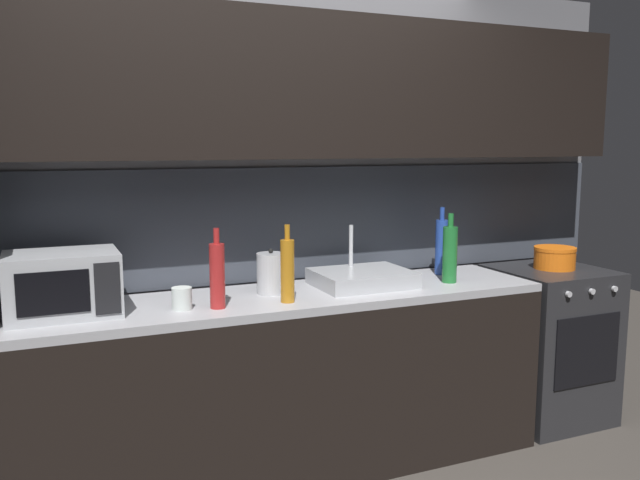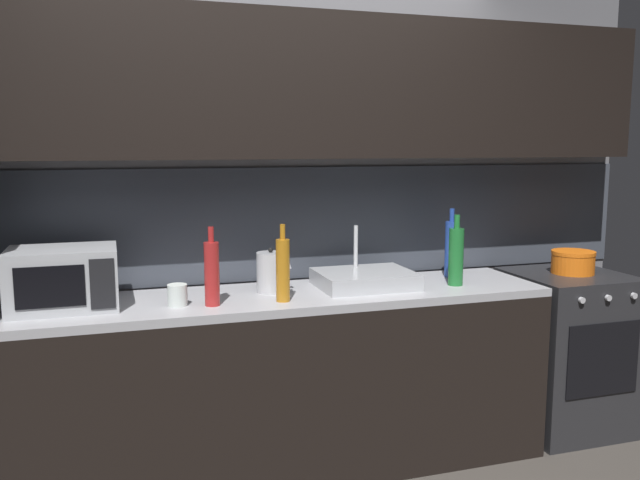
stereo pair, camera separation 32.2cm
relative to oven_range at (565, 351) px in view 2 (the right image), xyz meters
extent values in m
cube|color=slate|center=(-1.65, 0.40, 0.80)|extent=(4.36, 0.10, 2.50)
cube|color=#3D424C|center=(-1.65, 0.35, 0.75)|extent=(4.36, 0.01, 0.60)
cube|color=black|center=(-1.65, 0.18, 1.45)|extent=(4.01, 0.34, 0.70)
cube|color=black|center=(-1.65, 0.00, -0.02)|extent=(2.62, 0.60, 0.86)
cube|color=#9E9EA3|center=(-1.65, 0.00, 0.43)|extent=(2.62, 0.60, 0.04)
cube|color=#232326|center=(0.00, 0.00, 0.00)|extent=(0.60, 0.60, 0.90)
cube|color=black|center=(0.00, -0.30, 0.04)|extent=(0.45, 0.01, 0.40)
cylinder|color=#B2B2B7|center=(-0.17, -0.31, 0.38)|extent=(0.03, 0.02, 0.03)
cylinder|color=#B2B2B7|center=(0.00, -0.31, 0.38)|extent=(0.03, 0.02, 0.03)
cylinder|color=#B2B2B7|center=(0.17, -0.31, 0.38)|extent=(0.03, 0.02, 0.03)
cube|color=#A8AAAF|center=(-2.66, 0.02, 0.58)|extent=(0.46, 0.34, 0.27)
cube|color=black|center=(-2.70, -0.15, 0.58)|extent=(0.28, 0.01, 0.18)
cube|color=black|center=(-2.49, -0.15, 0.58)|extent=(0.10, 0.01, 0.22)
cube|color=#ADAFB5|center=(-1.22, 0.03, 0.49)|extent=(0.48, 0.38, 0.08)
cylinder|color=silver|center=(-1.22, 0.16, 0.64)|extent=(0.02, 0.02, 0.22)
cylinder|color=#B7BABF|center=(-1.71, 0.06, 0.55)|extent=(0.14, 0.14, 0.20)
sphere|color=black|center=(-1.71, 0.06, 0.66)|extent=(0.02, 0.02, 0.02)
cone|color=#B7BABF|center=(-1.62, 0.06, 0.59)|extent=(0.03, 0.03, 0.05)
cylinder|color=#A82323|center=(-2.02, -0.13, 0.59)|extent=(0.07, 0.07, 0.29)
cylinder|color=#A82323|center=(-2.02, -0.13, 0.77)|extent=(0.03, 0.03, 0.07)
cylinder|color=#B27019|center=(-1.70, -0.15, 0.59)|extent=(0.06, 0.06, 0.29)
cylinder|color=#B27019|center=(-1.70, -0.15, 0.77)|extent=(0.02, 0.02, 0.07)
cylinder|color=#234299|center=(-0.68, 0.13, 0.60)|extent=(0.07, 0.07, 0.31)
cylinder|color=#234299|center=(-0.68, 0.13, 0.79)|extent=(0.03, 0.03, 0.07)
cylinder|color=#1E6B2D|center=(-0.76, -0.07, 0.60)|extent=(0.08, 0.08, 0.30)
cylinder|color=#1E6B2D|center=(-0.76, -0.07, 0.78)|extent=(0.03, 0.03, 0.07)
cylinder|color=silver|center=(-2.18, -0.09, 0.50)|extent=(0.09, 0.09, 0.10)
cylinder|color=orange|center=(0.02, 0.00, 0.50)|extent=(0.23, 0.23, 0.11)
cylinder|color=orange|center=(0.02, 0.00, 0.57)|extent=(0.24, 0.24, 0.02)
camera|label=1|loc=(-2.74, -2.93, 1.17)|focal=37.02mm
camera|label=2|loc=(-2.44, -3.04, 1.17)|focal=37.02mm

